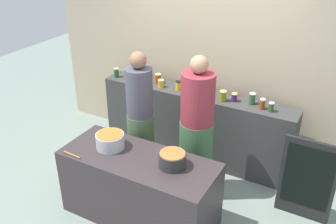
# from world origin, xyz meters

# --- Properties ---
(ground) EXTENTS (12.00, 12.00, 0.00)m
(ground) POSITION_xyz_m (0.00, 0.00, 0.00)
(ground) COLOR gray
(storefront_wall) EXTENTS (4.80, 0.12, 3.00)m
(storefront_wall) POSITION_xyz_m (0.00, 1.45, 1.50)
(storefront_wall) COLOR tan
(storefront_wall) RESTS_ON ground
(display_shelf) EXTENTS (2.70, 0.36, 0.99)m
(display_shelf) POSITION_xyz_m (0.00, 1.10, 0.50)
(display_shelf) COLOR #383939
(display_shelf) RESTS_ON ground
(prep_table) EXTENTS (1.70, 0.70, 0.80)m
(prep_table) POSITION_xyz_m (0.00, -0.30, 0.40)
(prep_table) COLOR #352C2E
(prep_table) RESTS_ON ground
(preserve_jar_0) EXTENTS (0.07, 0.07, 0.13)m
(preserve_jar_0) POSITION_xyz_m (-1.24, 1.05, 1.06)
(preserve_jar_0) COLOR #1E4F34
(preserve_jar_0) RESTS_ON display_shelf
(preserve_jar_1) EXTENTS (0.09, 0.09, 0.11)m
(preserve_jar_1) POSITION_xyz_m (-1.00, 1.12, 1.04)
(preserve_jar_1) COLOR #334F24
(preserve_jar_1) RESTS_ON display_shelf
(preserve_jar_2) EXTENTS (0.08, 0.08, 0.14)m
(preserve_jar_2) POSITION_xyz_m (-0.60, 1.15, 1.06)
(preserve_jar_2) COLOR #BE380B
(preserve_jar_2) RESTS_ON display_shelf
(preserve_jar_3) EXTENTS (0.08, 0.08, 0.11)m
(preserve_jar_3) POSITION_xyz_m (-0.50, 1.04, 1.05)
(preserve_jar_3) COLOR gold
(preserve_jar_3) RESTS_ON display_shelf
(preserve_jar_4) EXTENTS (0.07, 0.07, 0.13)m
(preserve_jar_4) POSITION_xyz_m (-0.25, 1.08, 1.06)
(preserve_jar_4) COLOR yellow
(preserve_jar_4) RESTS_ON display_shelf
(preserve_jar_5) EXTENTS (0.09, 0.09, 0.14)m
(preserve_jar_5) POSITION_xyz_m (-0.14, 1.09, 1.06)
(preserve_jar_5) COLOR orange
(preserve_jar_5) RESTS_ON display_shelf
(preserve_jar_6) EXTENTS (0.08, 0.08, 0.15)m
(preserve_jar_6) POSITION_xyz_m (0.01, 1.06, 1.06)
(preserve_jar_6) COLOR #235032
(preserve_jar_6) RESTS_ON display_shelf
(preserve_jar_7) EXTENTS (0.09, 0.09, 0.14)m
(preserve_jar_7) POSITION_xyz_m (0.17, 1.08, 1.06)
(preserve_jar_7) COLOR olive
(preserve_jar_7) RESTS_ON display_shelf
(preserve_jar_8) EXTENTS (0.09, 0.09, 0.14)m
(preserve_jar_8) POSITION_xyz_m (0.40, 1.05, 1.06)
(preserve_jar_8) COLOR olive
(preserve_jar_8) RESTS_ON display_shelf
(preserve_jar_9) EXTENTS (0.07, 0.07, 0.11)m
(preserve_jar_9) POSITION_xyz_m (0.53, 1.11, 1.05)
(preserve_jar_9) COLOR #48205A
(preserve_jar_9) RESTS_ON display_shelf
(preserve_jar_10) EXTENTS (0.08, 0.08, 0.15)m
(preserve_jar_10) POSITION_xyz_m (0.75, 1.14, 1.06)
(preserve_jar_10) COLOR #285B38
(preserve_jar_10) RESTS_ON display_shelf
(preserve_jar_11) EXTENTS (0.07, 0.07, 0.13)m
(preserve_jar_11) POSITION_xyz_m (0.90, 1.07, 1.06)
(preserve_jar_11) COLOR #923B0D
(preserve_jar_11) RESTS_ON display_shelf
(preserve_jar_12) EXTENTS (0.07, 0.07, 0.12)m
(preserve_jar_12) POSITION_xyz_m (1.01, 1.06, 1.05)
(preserve_jar_12) COLOR #325621
(preserve_jar_12) RESTS_ON display_shelf
(cooking_pot_left) EXTENTS (0.31, 0.31, 0.17)m
(cooking_pot_left) POSITION_xyz_m (-0.38, -0.27, 0.88)
(cooking_pot_left) COLOR #B7B7BC
(cooking_pot_left) RESTS_ON prep_table
(cooking_pot_center) EXTENTS (0.28, 0.28, 0.16)m
(cooking_pot_center) POSITION_xyz_m (0.38, -0.25, 0.88)
(cooking_pot_center) COLOR #2D2D2D
(cooking_pot_center) RESTS_ON prep_table
(wooden_spoon) EXTENTS (0.24, 0.03, 0.02)m
(wooden_spoon) POSITION_xyz_m (-0.65, -0.60, 0.81)
(wooden_spoon) COLOR #9E703D
(wooden_spoon) RESTS_ON prep_table
(cook_with_tongs) EXTENTS (0.33, 0.33, 1.74)m
(cook_with_tongs) POSITION_xyz_m (-0.34, 0.28, 0.80)
(cook_with_tongs) COLOR #4A6441
(cook_with_tongs) RESTS_ON ground
(cook_in_cap) EXTENTS (0.40, 0.40, 1.77)m
(cook_in_cap) POSITION_xyz_m (0.34, 0.42, 0.80)
(cook_in_cap) COLOR #3E6540
(cook_in_cap) RESTS_ON ground
(chalkboard_sign) EXTENTS (0.59, 0.05, 1.00)m
(chalkboard_sign) POSITION_xyz_m (1.60, 0.59, 0.50)
(chalkboard_sign) COLOR black
(chalkboard_sign) RESTS_ON ground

